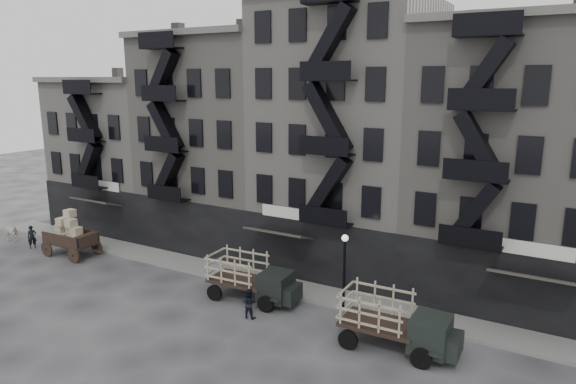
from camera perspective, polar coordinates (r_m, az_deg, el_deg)
The scene contains 13 objects.
ground at distance 27.91m, azimuth -1.90°, elevation -13.65°, with size 140.00×140.00×0.00m, color #38383A.
sidewalk at distance 30.83m, azimuth 1.85°, elevation -10.86°, with size 55.00×2.50×0.15m, color slate.
building_west at distance 45.97m, azimuth -16.86°, elevation 4.12°, with size 10.00×11.35×13.20m.
building_midwest at distance 39.12m, azimuth -6.85°, elevation 5.39°, with size 10.00×11.35×16.20m.
building_center at distance 33.99m, azimuth 6.82°, elevation 6.02°, with size 10.00×11.35×18.20m.
building_mideast at distance 31.59m, azimuth 23.68°, elevation 2.72°, with size 10.00×11.35×16.20m.
lamp_post at distance 27.65m, azimuth 6.28°, elevation -7.71°, with size 0.36×0.36×4.28m.
horse at distance 44.79m, azimuth -28.52°, elevation -4.02°, with size 0.78×1.71×1.44m, color silver.
wagon at distance 39.32m, azimuth -23.15°, elevation -3.91°, with size 3.90×2.17×3.26m.
stake_truck_west at distance 29.28m, azimuth -4.10°, elevation -9.15°, with size 5.40×2.46×2.65m.
stake_truck_east at distance 24.72m, azimuth 11.88°, elevation -13.55°, with size 5.49×2.38×2.73m.
pedestrian_west at distance 42.35m, azimuth -26.56°, elevation -4.51°, with size 0.63×0.41×1.72m, color black.
pedestrian_mid at distance 27.51m, azimuth -4.38°, elevation -12.22°, with size 0.79×0.61×1.62m, color black.
Camera 1 is at (13.30, -21.22, 12.33)m, focal length 32.00 mm.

